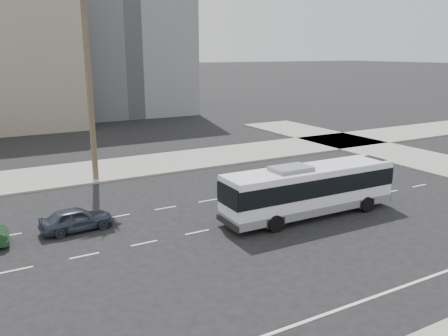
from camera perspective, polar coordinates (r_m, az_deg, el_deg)
ground at (r=26.31m, az=2.54°, el=-6.81°), size 700.00×700.00×0.00m
sidewalk_north at (r=39.70m, az=-9.32°, el=0.44°), size 120.00×7.00×0.15m
midrise_gray_center at (r=75.85m, az=-13.78°, el=16.62°), size 20.00×20.00×26.00m
highrise_right at (r=258.68m, az=-17.20°, el=19.43°), size 26.00×26.00×70.00m
highrise_far at (r=293.53m, az=-13.47°, el=18.00°), size 22.00×22.00×60.00m
city_bus at (r=27.35m, az=10.64°, el=-2.54°), size 11.06×2.70×3.17m
car_a at (r=26.23m, az=-17.97°, el=-6.07°), size 1.75×3.92×1.31m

